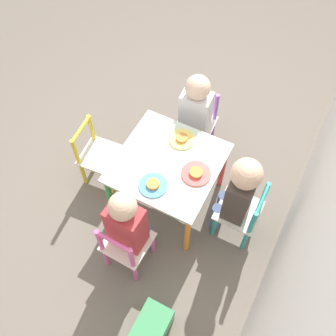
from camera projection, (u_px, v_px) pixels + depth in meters
ground_plane at (168, 198)px, 2.77m from camera, size 6.00×6.00×0.00m
kids_table at (168, 168)px, 2.44m from camera, size 0.62×0.62×0.46m
chair_teal at (242, 213)px, 2.44m from camera, size 0.26×0.26×0.50m
chair_pink at (126, 246)px, 2.33m from camera, size 0.27×0.27×0.50m
chair_purple at (196, 123)px, 2.82m from camera, size 0.28×0.28×0.50m
chair_yellow at (98, 155)px, 2.67m from camera, size 0.28×0.28×0.50m
child_back at (239, 192)px, 2.27m from camera, size 0.20×0.22×0.77m
child_right at (128, 224)px, 2.19m from camera, size 0.21×0.20×0.76m
child_left at (195, 112)px, 2.63m from camera, size 0.22×0.21×0.73m
plate_back at (196, 173)px, 2.33m from camera, size 0.18×0.18×0.03m
plate_right at (153, 185)px, 2.29m from camera, size 0.17×0.17×0.03m
plate_left at (182, 139)px, 2.47m from camera, size 0.17×0.17×0.03m
storage_bin at (152, 327)px, 2.23m from camera, size 0.24×0.17×0.18m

